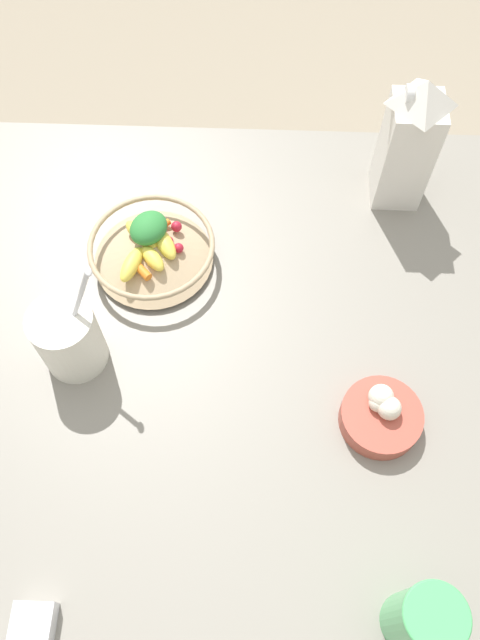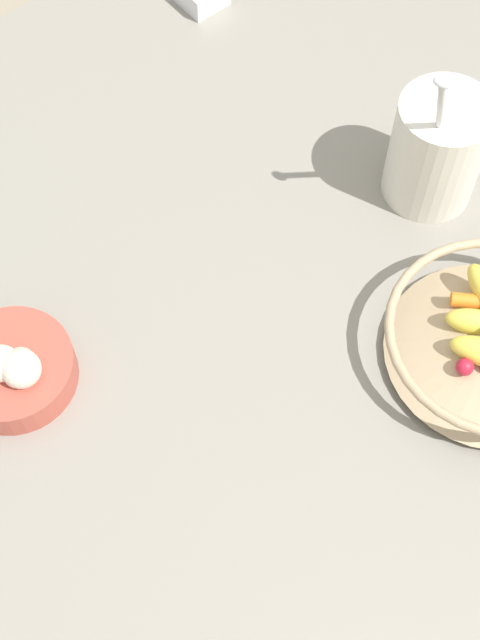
% 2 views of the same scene
% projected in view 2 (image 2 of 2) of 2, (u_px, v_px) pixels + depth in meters
% --- Properties ---
extents(ground_plane, '(6.00, 6.00, 0.00)m').
position_uv_depth(ground_plane, '(249.00, 324.00, 1.00)').
color(ground_plane, gray).
extents(countertop, '(1.09, 1.09, 0.05)m').
position_uv_depth(countertop, '(249.00, 314.00, 0.98)').
color(countertop, gray).
rests_on(countertop, ground_plane).
extents(yogurt_tub, '(0.10, 0.12, 0.24)m').
position_uv_depth(yogurt_tub, '(438.00, 146.00, 0.97)').
color(yogurt_tub, silver).
rests_on(yogurt_tub, countertop).
extents(garlic_bowl, '(0.13, 0.13, 0.07)m').
position_uv_depth(garlic_bowl, '(13.00, 369.00, 0.89)').
color(garlic_bowl, '#B24C3D').
rests_on(garlic_bowl, countertop).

